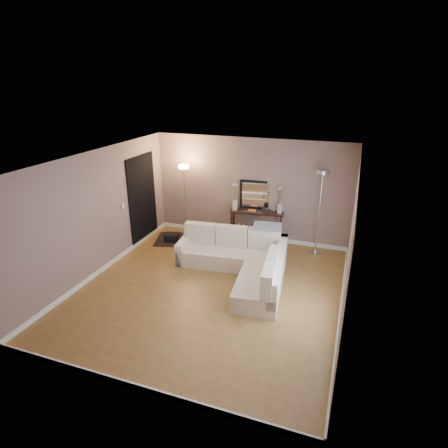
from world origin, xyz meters
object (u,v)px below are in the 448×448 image
(floor_lamp_lit, at_px, (185,187))
(sectional_sofa, at_px, (242,261))
(console_table, at_px, (253,224))
(floor_lamp_unlit, at_px, (321,196))

(floor_lamp_lit, bearing_deg, sectional_sofa, -37.10)
(console_table, distance_m, floor_lamp_unlit, 1.89)
(sectional_sofa, height_order, floor_lamp_lit, floor_lamp_lit)
(floor_lamp_lit, height_order, floor_lamp_unlit, floor_lamp_unlit)
(sectional_sofa, bearing_deg, floor_lamp_unlit, 49.02)
(sectional_sofa, distance_m, floor_lamp_unlit, 2.35)
(sectional_sofa, xyz_separation_m, console_table, (-0.25, 1.74, 0.15))
(console_table, height_order, floor_lamp_lit, floor_lamp_lit)
(console_table, xyz_separation_m, floor_lamp_unlit, (1.61, -0.18, 0.97))
(floor_lamp_lit, distance_m, floor_lamp_unlit, 3.40)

